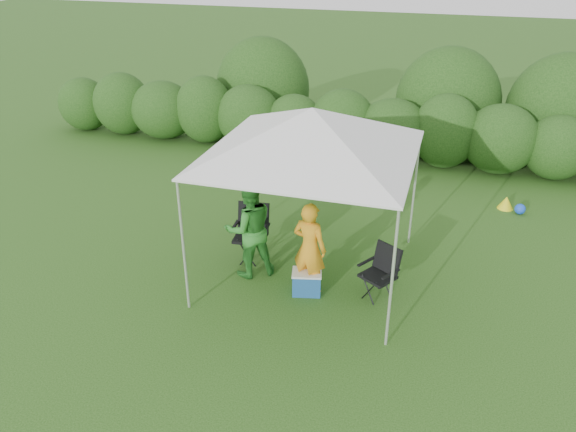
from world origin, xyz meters
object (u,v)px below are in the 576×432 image
(man, at_px, (310,248))
(cooler, at_px, (307,282))
(canopy, at_px, (312,132))
(chair_right, at_px, (382,269))
(woman, at_px, (249,229))
(chair_left, at_px, (252,229))

(man, xyz_separation_m, cooler, (-0.01, -0.09, -0.57))
(canopy, height_order, chair_right, canopy)
(man, relative_size, woman, 0.91)
(canopy, xyz_separation_m, woman, (-0.93, -0.32, -1.62))
(man, bearing_deg, cooler, 95.37)
(man, height_order, woman, woman)
(canopy, xyz_separation_m, cooler, (0.12, -0.61, -2.27))
(chair_left, distance_m, cooler, 1.49)
(canopy, relative_size, cooler, 5.92)
(chair_right, distance_m, chair_left, 2.39)
(chair_right, bearing_deg, cooler, -134.65)
(cooler, bearing_deg, woman, 151.82)
(man, height_order, cooler, man)
(man, bearing_deg, woman, 3.77)
(canopy, xyz_separation_m, chair_right, (1.24, -0.33, -1.98))
(chair_right, height_order, cooler, chair_right)
(chair_left, xyz_separation_m, cooler, (1.21, -0.80, -0.36))
(canopy, bearing_deg, chair_left, 169.69)
(man, relative_size, cooler, 2.92)
(canopy, height_order, woman, canopy)
(chair_right, height_order, man, man)
(woman, bearing_deg, cooler, 129.93)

